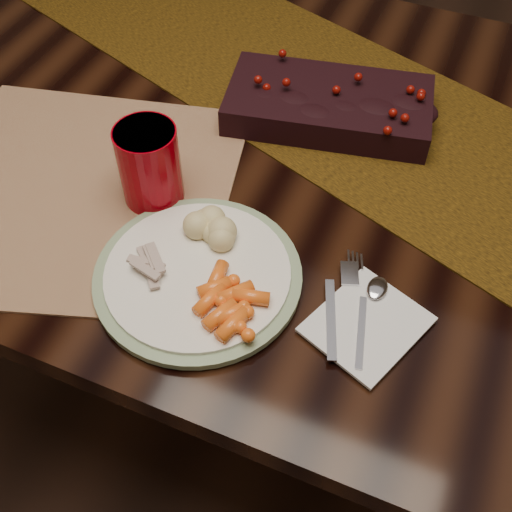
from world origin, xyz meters
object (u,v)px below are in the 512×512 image
at_px(dinner_plate, 198,275).
at_px(napkin, 367,324).
at_px(turkey_shreds, 145,265).
at_px(placemat_main, 94,164).
at_px(dining_table, 291,282).
at_px(red_cup, 150,165).
at_px(baby_carrots, 219,295).
at_px(mashed_potatoes, 210,225).
at_px(centerpiece, 329,101).

bearing_deg(dinner_plate, napkin, 4.01).
xyz_separation_m(turkey_shreds, napkin, (0.30, 0.04, -0.02)).
height_order(placemat_main, dinner_plate, dinner_plate).
height_order(dining_table, red_cup, red_cup).
distance_m(turkey_shreds, red_cup, 0.16).
height_order(placemat_main, red_cup, red_cup).
bearing_deg(baby_carrots, placemat_main, 150.29).
bearing_deg(mashed_potatoes, turkey_shreds, -122.99).
bearing_deg(dining_table, turkey_shreds, -106.30).
xyz_separation_m(centerpiece, placemat_main, (-0.30, -0.25, -0.03)).
bearing_deg(placemat_main, turkey_shreds, -54.09).
distance_m(centerpiece, turkey_shreds, 0.43).
relative_size(dining_table, centerpiece, 5.40).
bearing_deg(placemat_main, dining_table, 17.95).
bearing_deg(red_cup, turkey_shreds, -65.19).
relative_size(dinner_plate, turkey_shreds, 4.46).
bearing_deg(turkey_shreds, centerpiece, 74.29).
height_order(turkey_shreds, napkin, turkey_shreds).
height_order(centerpiece, baby_carrots, centerpiece).
height_order(dining_table, turkey_shreds, turkey_shreds).
distance_m(placemat_main, dinner_plate, 0.29).
bearing_deg(red_cup, napkin, -15.39).
relative_size(baby_carrots, mashed_potatoes, 1.36).
bearing_deg(turkey_shreds, placemat_main, 139.02).
distance_m(dining_table, turkey_shreds, 0.53).
distance_m(placemat_main, baby_carrots, 0.35).
xyz_separation_m(dinner_plate, mashed_potatoes, (-0.01, 0.06, 0.03)).
bearing_deg(baby_carrots, centerpiece, 89.47).
distance_m(dinner_plate, mashed_potatoes, 0.07).
height_order(dinner_plate, baby_carrots, baby_carrots).
distance_m(dining_table, baby_carrots, 0.53).
distance_m(dining_table, placemat_main, 0.50).
bearing_deg(mashed_potatoes, centerpiece, 79.56).
relative_size(mashed_potatoes, turkey_shreds, 1.28).
relative_size(dining_table, baby_carrots, 16.44).
distance_m(dining_table, mashed_potatoes, 0.49).
bearing_deg(turkey_shreds, dining_table, 73.70).
xyz_separation_m(centerpiece, red_cup, (-0.18, -0.28, 0.03)).
distance_m(dinner_plate, napkin, 0.23).
relative_size(dinner_plate, mashed_potatoes, 3.49).
xyz_separation_m(centerpiece, turkey_shreds, (-0.12, -0.41, -0.01)).
height_order(dining_table, mashed_potatoes, mashed_potatoes).
height_order(baby_carrots, mashed_potatoes, mashed_potatoes).
distance_m(baby_carrots, red_cup, 0.23).
bearing_deg(turkey_shreds, mashed_potatoes, 57.01).
height_order(centerpiece, placemat_main, centerpiece).
bearing_deg(dinner_plate, baby_carrots, -32.96).
bearing_deg(centerpiece, dinner_plate, -97.32).
relative_size(placemat_main, baby_carrots, 4.13).
bearing_deg(dinner_plate, red_cup, 138.21).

